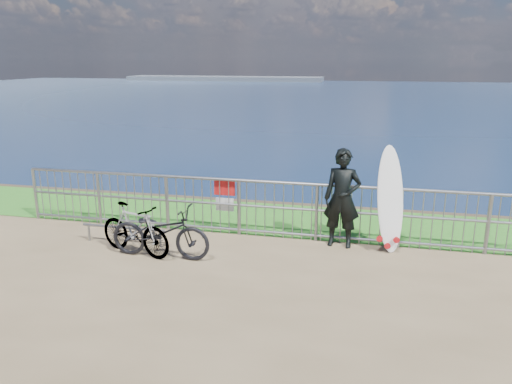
% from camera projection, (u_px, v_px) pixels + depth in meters
% --- Properties ---
extents(grass_strip, '(120.00, 120.00, 0.00)m').
position_uv_depth(grass_strip, '(275.00, 219.00, 10.74)').
color(grass_strip, '#287520').
rests_on(grass_strip, ground).
extents(seascape, '(260.00, 260.00, 5.00)m').
position_uv_depth(seascape, '(225.00, 81.00, 157.40)').
color(seascape, brown).
rests_on(seascape, ground).
extents(railing, '(10.06, 0.10, 1.13)m').
position_uv_depth(railing, '(265.00, 208.00, 9.55)').
color(railing, gray).
rests_on(railing, ground).
extents(surfer, '(0.70, 0.49, 1.82)m').
position_uv_depth(surfer, '(342.00, 198.00, 9.01)').
color(surfer, black).
rests_on(surfer, ground).
extents(surfboard, '(0.63, 0.60, 1.90)m').
position_uv_depth(surfboard, '(390.00, 203.00, 8.82)').
color(surfboard, white).
rests_on(surfboard, ground).
extents(bicycle_near, '(1.78, 0.62, 0.93)m').
position_uv_depth(bicycle_near, '(160.00, 232.00, 8.59)').
color(bicycle_near, black).
rests_on(bicycle_near, ground).
extents(bicycle_far, '(1.60, 0.88, 0.92)m').
position_uv_depth(bicycle_far, '(135.00, 229.00, 8.73)').
color(bicycle_far, black).
rests_on(bicycle_far, ground).
extents(bike_rack, '(1.65, 0.05, 0.35)m').
position_uv_depth(bike_rack, '(124.00, 229.00, 9.25)').
color(bike_rack, gray).
rests_on(bike_rack, ground).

